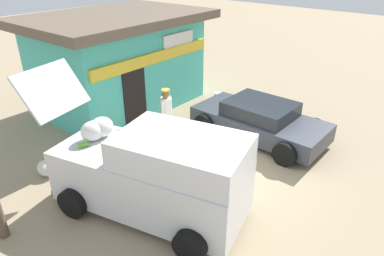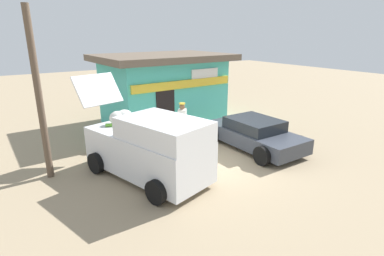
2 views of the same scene
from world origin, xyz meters
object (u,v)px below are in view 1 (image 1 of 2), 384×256
at_px(vendor_standing, 166,112).
at_px(customer_bending, 133,135).
at_px(delivery_van, 154,173).
at_px(paint_bucket, 217,97).
at_px(storefront_bar, 120,60).
at_px(parked_sedan, 259,120).
at_px(unloaded_banana_pile, 48,168).

height_order(vendor_standing, customer_bending, vendor_standing).
bearing_deg(delivery_van, paint_bucket, 25.54).
relative_size(storefront_bar, paint_bucket, 17.04).
xyz_separation_m(parked_sedan, customer_bending, (-3.58, 1.74, 0.30)).
relative_size(customer_bending, paint_bucket, 3.63).
distance_m(storefront_bar, unloaded_banana_pile, 5.09).
xyz_separation_m(storefront_bar, vendor_standing, (-0.93, -3.28, -0.77)).
distance_m(vendor_standing, customer_bending, 1.53).
distance_m(vendor_standing, unloaded_banana_pile, 3.61).
relative_size(parked_sedan, customer_bending, 3.01).
relative_size(customer_bending, unloaded_banana_pile, 2.22).
distance_m(storefront_bar, vendor_standing, 3.50).
bearing_deg(parked_sedan, storefront_bar, 102.26).
height_order(delivery_van, paint_bucket, delivery_van).
height_order(customer_bending, unloaded_banana_pile, customer_bending).
bearing_deg(paint_bucket, vendor_standing, -168.30).
xyz_separation_m(vendor_standing, unloaded_banana_pile, (-3.37, 1.04, -0.79)).
relative_size(storefront_bar, vendor_standing, 3.84).
xyz_separation_m(delivery_van, customer_bending, (0.98, 1.89, -0.15)).
bearing_deg(unloaded_banana_pile, delivery_van, -74.45).
bearing_deg(delivery_van, unloaded_banana_pile, 105.55).
height_order(storefront_bar, unloaded_banana_pile, storefront_bar).
relative_size(parked_sedan, paint_bucket, 10.93).
xyz_separation_m(customer_bending, unloaded_banana_pile, (-1.86, 1.28, -0.69)).
xyz_separation_m(parked_sedan, unloaded_banana_pile, (-5.44, 3.02, -0.39)).
distance_m(storefront_bar, delivery_van, 6.44).
bearing_deg(paint_bucket, customer_bending, -169.12).
distance_m(delivery_van, unloaded_banana_pile, 3.40).
relative_size(delivery_van, unloaded_banana_pile, 8.29).
distance_m(delivery_van, parked_sedan, 4.58).
distance_m(parked_sedan, customer_bending, 3.99).
relative_size(delivery_van, parked_sedan, 1.24).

